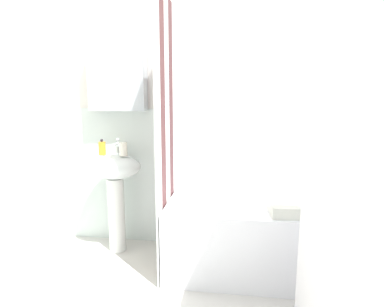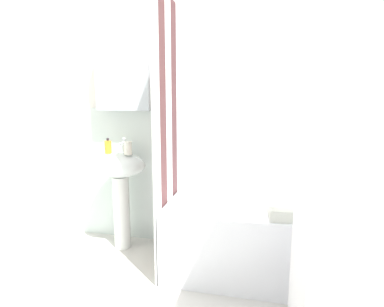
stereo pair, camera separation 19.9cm
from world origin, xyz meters
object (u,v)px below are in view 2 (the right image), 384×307
(soap_dispenser, at_px, (108,147))
(toothbrush_cup, at_px, (128,148))
(sink, at_px, (120,179))
(shampoo_bottle, at_px, (356,188))
(towel_folded, at_px, (293,211))
(bathtub, at_px, (268,240))
(washer_dryer_stack, at_px, (378,225))
(lotion_bottle, at_px, (342,187))

(soap_dispenser, xyz_separation_m, toothbrush_cup, (0.18, -0.01, -0.00))
(sink, relative_size, shampoo_bottle, 4.30)
(toothbrush_cup, relative_size, towel_folded, 0.35)
(soap_dispenser, bearing_deg, bathtub, -6.30)
(bathtub, distance_m, washer_dryer_stack, 1.15)
(lotion_bottle, bearing_deg, towel_folded, -129.44)
(lotion_bottle, bearing_deg, washer_dryer_stack, -95.95)
(bathtub, relative_size, shampoo_bottle, 7.61)
(towel_folded, bearing_deg, bathtub, 128.70)
(soap_dispenser, bearing_deg, toothbrush_cup, -4.36)
(sink, distance_m, washer_dryer_stack, 1.98)
(towel_folded, bearing_deg, soap_dispenser, 167.37)
(bathtub, bearing_deg, shampoo_bottle, 24.29)
(soap_dispenser, bearing_deg, towel_folded, -12.63)
(towel_folded, bearing_deg, lotion_bottle, 50.56)
(soap_dispenser, xyz_separation_m, lotion_bottle, (1.87, 0.15, -0.27))
(towel_folded, relative_size, washer_dryer_stack, 0.19)
(towel_folded, xyz_separation_m, washer_dryer_stack, (0.27, -0.74, 0.24))
(sink, xyz_separation_m, washer_dryer_stack, (1.65, -1.09, 0.20))
(shampoo_bottle, bearing_deg, soap_dispenser, -175.87)
(soap_dispenser, height_order, lotion_bottle, soap_dispenser)
(shampoo_bottle, xyz_separation_m, towel_folded, (-0.49, -0.47, -0.05))
(sink, xyz_separation_m, lotion_bottle, (1.77, 0.14, 0.01))
(soap_dispenser, bearing_deg, sink, 6.99)
(sink, height_order, lotion_bottle, sink)
(sink, relative_size, lotion_bottle, 4.25)
(sink, bearing_deg, lotion_bottle, 4.41)
(lotion_bottle, xyz_separation_m, towel_folded, (-0.39, -0.48, -0.05))
(soap_dispenser, xyz_separation_m, towel_folded, (1.47, -0.33, -0.32))
(toothbrush_cup, bearing_deg, soap_dispenser, 175.64)
(sink, xyz_separation_m, shampoo_bottle, (1.87, 0.13, 0.01))
(shampoo_bottle, relative_size, lotion_bottle, 0.99)
(bathtub, xyz_separation_m, shampoo_bottle, (0.64, 0.29, 0.36))
(soap_dispenser, height_order, washer_dryer_stack, washer_dryer_stack)
(soap_dispenser, xyz_separation_m, bathtub, (1.33, -0.15, -0.63))
(lotion_bottle, bearing_deg, bathtub, -151.41)
(bathtub, relative_size, lotion_bottle, 7.52)
(washer_dryer_stack, bearing_deg, soap_dispenser, 148.31)
(towel_folded, height_order, washer_dryer_stack, washer_dryer_stack)
(bathtub, height_order, lotion_bottle, lotion_bottle)
(soap_dispenser, relative_size, washer_dryer_stack, 0.08)
(sink, relative_size, washer_dryer_stack, 0.52)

